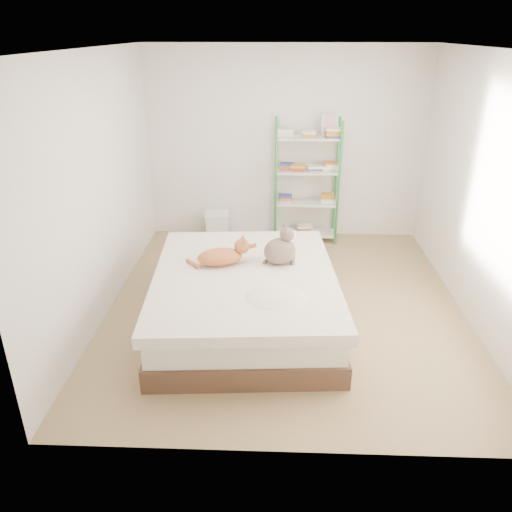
{
  "coord_description": "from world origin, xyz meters",
  "views": [
    {
      "loc": [
        -0.14,
        -4.77,
        2.76
      ],
      "look_at": [
        -0.32,
        -0.09,
        0.62
      ],
      "focal_mm": 35.0,
      "sensor_mm": 36.0,
      "label": 1
    }
  ],
  "objects_px": {
    "cardboard_box": "(279,258)",
    "orange_cat": "(220,255)",
    "white_bin": "(217,226)",
    "bed": "(245,299)",
    "shelf_unit": "(307,178)",
    "grey_cat": "(280,246)"
  },
  "relations": [
    {
      "from": "shelf_unit",
      "to": "cardboard_box",
      "type": "bearing_deg",
      "value": -109.31
    },
    {
      "from": "bed",
      "to": "orange_cat",
      "type": "xyz_separation_m",
      "value": [
        -0.26,
        0.19,
        0.39
      ]
    },
    {
      "from": "bed",
      "to": "grey_cat",
      "type": "relative_size",
      "value": 5.85
    },
    {
      "from": "bed",
      "to": "shelf_unit",
      "type": "height_order",
      "value": "shelf_unit"
    },
    {
      "from": "grey_cat",
      "to": "white_bin",
      "type": "bearing_deg",
      "value": 12.72
    },
    {
      "from": "grey_cat",
      "to": "white_bin",
      "type": "xyz_separation_m",
      "value": [
        -0.87,
        2.0,
        -0.57
      ]
    },
    {
      "from": "white_bin",
      "to": "bed",
      "type": "bearing_deg",
      "value": -76.74
    },
    {
      "from": "white_bin",
      "to": "orange_cat",
      "type": "bearing_deg",
      "value": -82.63
    },
    {
      "from": "bed",
      "to": "orange_cat",
      "type": "distance_m",
      "value": 0.51
    },
    {
      "from": "cardboard_box",
      "to": "white_bin",
      "type": "height_order",
      "value": "cardboard_box"
    },
    {
      "from": "orange_cat",
      "to": "shelf_unit",
      "type": "relative_size",
      "value": 0.31
    },
    {
      "from": "shelf_unit",
      "to": "orange_cat",
      "type": "bearing_deg",
      "value": -115.34
    },
    {
      "from": "bed",
      "to": "orange_cat",
      "type": "height_order",
      "value": "orange_cat"
    },
    {
      "from": "bed",
      "to": "grey_cat",
      "type": "height_order",
      "value": "grey_cat"
    },
    {
      "from": "grey_cat",
      "to": "cardboard_box",
      "type": "xyz_separation_m",
      "value": [
        0.0,
        0.96,
        -0.57
      ]
    },
    {
      "from": "grey_cat",
      "to": "shelf_unit",
      "type": "relative_size",
      "value": 0.23
    },
    {
      "from": "bed",
      "to": "shelf_unit",
      "type": "distance_m",
      "value": 2.46
    },
    {
      "from": "grey_cat",
      "to": "white_bin",
      "type": "relative_size",
      "value": 1.02
    },
    {
      "from": "shelf_unit",
      "to": "white_bin",
      "type": "relative_size",
      "value": 4.47
    },
    {
      "from": "orange_cat",
      "to": "cardboard_box",
      "type": "distance_m",
      "value": 1.27
    },
    {
      "from": "cardboard_box",
      "to": "shelf_unit",
      "type": "bearing_deg",
      "value": 98.77
    },
    {
      "from": "cardboard_box",
      "to": "orange_cat",
      "type": "bearing_deg",
      "value": -93.09
    }
  ]
}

